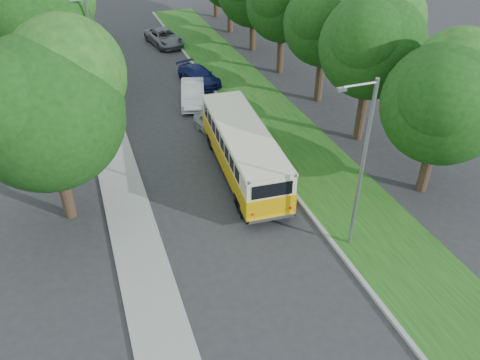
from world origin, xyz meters
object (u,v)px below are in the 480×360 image
object	(u,v)px
lamppost_near	(361,164)
car_silver	(214,126)
vintage_bus	(243,151)
car_blue	(199,76)
car_white	(193,93)
lamppost_far	(92,51)
car_grey	(164,37)

from	to	relation	value
lamppost_near	car_silver	world-z (taller)	lamppost_near
vintage_bus	car_blue	world-z (taller)	vintage_bus
lamppost_near	vintage_bus	xyz separation A→B (m)	(-2.45, 7.13, -2.91)
lamppost_near	car_blue	bearing A→B (deg)	93.37
lamppost_near	car_white	world-z (taller)	lamppost_near
car_white	lamppost_near	bearing A→B (deg)	-66.80
lamppost_far	car_white	world-z (taller)	lamppost_far
car_silver	car_white	size ratio (longest dim) A/B	0.81
lamppost_far	vintage_bus	distance (m)	13.34
vintage_bus	car_white	xyz separation A→B (m)	(-0.16, 9.98, -0.70)
lamppost_near	lamppost_far	xyz separation A→B (m)	(-8.91, 18.50, -0.25)
vintage_bus	car_white	bearing A→B (deg)	95.24
vintage_bus	car_white	world-z (taller)	vintage_bus
car_blue	lamppost_far	bearing A→B (deg)	177.26
car_blue	car_white	bearing A→B (deg)	-129.80
car_blue	car_silver	bearing A→B (deg)	-116.41
vintage_bus	lamppost_near	bearing A→B (deg)	-66.69
lamppost_near	car_silver	xyz separation A→B (m)	(-2.57, 12.06, -3.74)
vintage_bus	car_grey	distance (m)	23.60
car_white	car_blue	bearing A→B (deg)	81.91
car_silver	car_grey	distance (m)	18.66
car_grey	car_silver	bearing A→B (deg)	-102.29
vintage_bus	car_silver	world-z (taller)	vintage_bus
car_grey	lamppost_far	bearing A→B (deg)	-130.15
lamppost_far	car_white	size ratio (longest dim) A/B	1.63
car_grey	lamppost_near	bearing A→B (deg)	-96.53
car_blue	vintage_bus	bearing A→B (deg)	-112.53
car_silver	car_white	bearing A→B (deg)	80.29
lamppost_far	car_grey	world-z (taller)	lamppost_far
car_white	car_silver	bearing A→B (deg)	-75.02
lamppost_far	vintage_bus	xyz separation A→B (m)	(6.45, -11.37, -2.65)
car_blue	car_grey	xyz separation A→B (m)	(-0.56, 10.21, 0.08)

